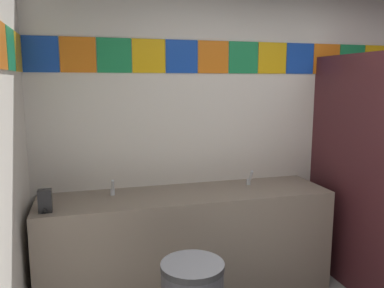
{
  "coord_description": "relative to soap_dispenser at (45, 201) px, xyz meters",
  "views": [
    {
      "loc": [
        -1.63,
        -1.44,
        1.74
      ],
      "look_at": [
        -0.91,
        1.17,
        1.3
      ],
      "focal_mm": 36.16,
      "sensor_mm": 36.0,
      "label": 1
    }
  ],
  "objects": [
    {
      "name": "wall_back",
      "position": [
        1.93,
        0.51,
        0.34
      ],
      "size": [
        4.17,
        0.09,
        2.51
      ],
      "color": "silver",
      "rests_on": "ground_plane"
    },
    {
      "name": "vanity_counter",
      "position": [
        1.06,
        0.18,
        -0.49
      ],
      "size": [
        2.34,
        0.59,
        0.85
      ],
      "color": "gray",
      "rests_on": "ground_plane"
    },
    {
      "name": "faucet_left",
      "position": [
        0.48,
        0.27,
        -0.03
      ],
      "size": [
        0.04,
        0.1,
        0.14
      ],
      "color": "silver",
      "rests_on": "vanity_counter"
    },
    {
      "name": "faucet_right",
      "position": [
        1.64,
        0.27,
        -0.03
      ],
      "size": [
        0.04,
        0.1,
        0.14
      ],
      "color": "silver",
      "rests_on": "vanity_counter"
    },
    {
      "name": "soap_dispenser",
      "position": [
        0.0,
        0.0,
        0.0
      ],
      "size": [
        0.09,
        0.09,
        0.16
      ],
      "color": "black",
      "rests_on": "vanity_counter"
    },
    {
      "name": "toilet",
      "position": [
        2.87,
        0.08,
        -0.62
      ],
      "size": [
        0.39,
        0.49,
        0.74
      ],
      "color": "white",
      "rests_on": "ground_plane"
    }
  ]
}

